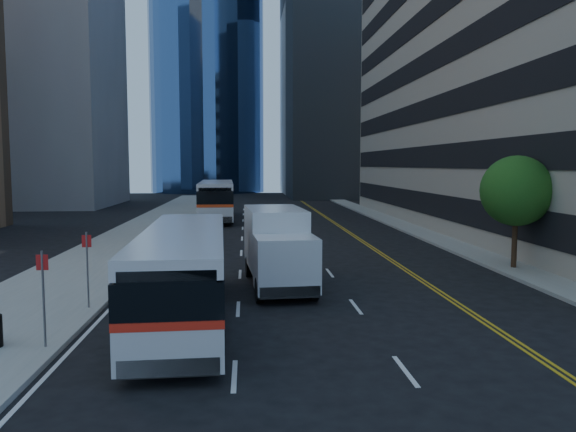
% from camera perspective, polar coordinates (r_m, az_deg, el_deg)
% --- Properties ---
extents(ground, '(160.00, 160.00, 0.00)m').
position_cam_1_polar(ground, '(17.52, 6.54, -10.80)').
color(ground, black).
rests_on(ground, ground).
extents(sidewalk_west, '(5.00, 90.00, 0.15)m').
position_cam_1_polar(sidewalk_west, '(42.44, -14.14, -1.35)').
color(sidewalk_west, gray).
rests_on(sidewalk_west, ground).
extents(sidewalk_east, '(2.00, 90.00, 0.15)m').
position_cam_1_polar(sidewalk_east, '(43.55, 12.04, -1.14)').
color(sidewalk_east, gray).
rests_on(sidewalk_east, ground).
extents(office_tower_north, '(30.00, 28.00, 60.00)m').
position_cam_1_polar(office_tower_north, '(94.45, 9.49, 20.63)').
color(office_tower_north, gray).
rests_on(office_tower_north, ground).
extents(midrise_west, '(18.00, 18.00, 35.00)m').
position_cam_1_polar(midrise_west, '(73.98, -24.62, 14.64)').
color(midrise_west, gray).
rests_on(midrise_west, ground).
extents(street_tree, '(3.20, 3.20, 5.10)m').
position_cam_1_polar(street_tree, '(27.42, 22.18, 2.37)').
color(street_tree, '#332114').
rests_on(street_tree, sidewalk_east).
extents(bus_front, '(2.88, 11.12, 2.84)m').
position_cam_1_polar(bus_front, '(17.65, -10.47, -5.56)').
color(bus_front, silver).
rests_on(bus_front, ground).
extents(bus_rear, '(3.26, 13.05, 3.34)m').
position_cam_1_polar(bus_rear, '(49.78, -7.27, 1.74)').
color(bus_rear, silver).
rests_on(bus_rear, ground).
extents(box_truck, '(2.66, 6.54, 3.06)m').
position_cam_1_polar(box_truck, '(22.21, -1.07, -3.08)').
color(box_truck, silver).
rests_on(box_truck, ground).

